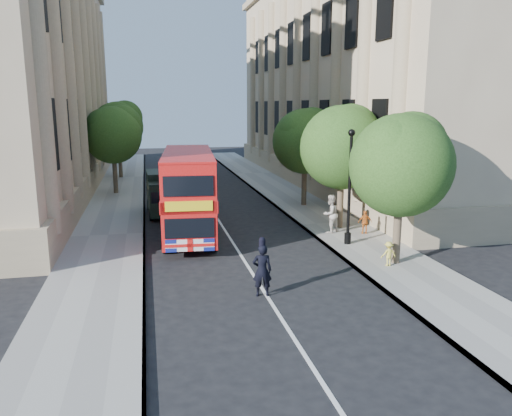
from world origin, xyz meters
TOP-DOWN VIEW (x-y plane):
  - ground at (0.00, 0.00)m, footprint 120.00×120.00m
  - pavement_right at (5.75, 10.00)m, footprint 3.50×80.00m
  - pavement_left at (-5.75, 10.00)m, footprint 3.50×80.00m
  - building_right at (13.80, 24.00)m, footprint 12.00×38.00m
  - tree_right_near at (5.84, 3.03)m, footprint 4.00×4.00m
  - tree_right_mid at (5.84, 9.03)m, footprint 4.20×4.20m
  - tree_right_far at (5.84, 15.03)m, footprint 4.00×4.00m
  - tree_left_far at (-5.96, 22.03)m, footprint 4.00×4.00m
  - tree_left_back at (-5.96, 30.03)m, footprint 4.20×4.20m
  - lamp_post at (5.00, 6.00)m, footprint 0.32×0.32m
  - double_decker_bus at (-1.83, 9.61)m, footprint 2.99×8.83m
  - box_van at (-2.90, 14.47)m, footprint 1.91×4.38m
  - police_constable at (-0.15, 1.00)m, footprint 0.71×0.53m
  - woman_pedestrian at (4.94, 8.09)m, footprint 1.15×1.07m
  - child_a at (6.51, 7.49)m, footprint 0.72×0.42m
  - child_b at (5.33, 2.70)m, footprint 0.64×0.39m

SIDE VIEW (x-z plane):
  - ground at x=0.00m, z-range 0.00..0.00m
  - pavement_right at x=5.75m, z-range 0.00..0.12m
  - pavement_left at x=-5.75m, z-range 0.00..0.12m
  - child_b at x=5.33m, z-range 0.12..1.09m
  - child_a at x=6.51m, z-range 0.12..1.27m
  - police_constable at x=-0.15m, z-range 0.00..1.79m
  - woman_pedestrian at x=4.94m, z-range 0.12..2.01m
  - box_van at x=-2.90m, z-range -0.03..2.44m
  - double_decker_bus at x=-1.83m, z-range 0.21..4.22m
  - lamp_post at x=5.00m, z-range -0.07..5.09m
  - tree_right_near at x=5.84m, z-range 1.21..7.29m
  - tree_right_far at x=5.84m, z-range 1.24..7.39m
  - tree_left_far at x=-5.96m, z-range 1.30..7.59m
  - tree_right_mid at x=5.84m, z-range 1.26..7.63m
  - tree_left_back at x=-5.96m, z-range 1.38..8.03m
  - building_right at x=13.80m, z-range 0.00..18.00m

